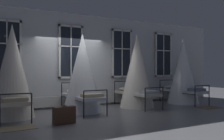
{
  "coord_description": "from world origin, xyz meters",
  "views": [
    {
      "loc": [
        -3.0,
        -7.44,
        1.38
      ],
      "look_at": [
        1.09,
        0.08,
        1.35
      ],
      "focal_mm": 39.91,
      "sensor_mm": 36.0,
      "label": 1
    }
  ],
  "objects_px": {
    "cot_third": "(82,74)",
    "cot_second": "(12,72)",
    "cot_fifth": "(183,72)",
    "cot_fourth": "(137,72)",
    "suitcase_dark": "(64,115)"
  },
  "relations": [
    {
      "from": "cot_fifth",
      "to": "cot_third",
      "type": "bearing_deg",
      "value": 89.81
    },
    {
      "from": "cot_fourth",
      "to": "cot_second",
      "type": "bearing_deg",
      "value": 88.86
    },
    {
      "from": "cot_second",
      "to": "cot_third",
      "type": "bearing_deg",
      "value": -89.58
    },
    {
      "from": "suitcase_dark",
      "to": "cot_second",
      "type": "bearing_deg",
      "value": 118.81
    },
    {
      "from": "cot_second",
      "to": "cot_fourth",
      "type": "xyz_separation_m",
      "value": [
        4.23,
        -0.02,
        -0.0
      ]
    },
    {
      "from": "cot_third",
      "to": "cot_second",
      "type": "bearing_deg",
      "value": 88.06
    },
    {
      "from": "cot_fourth",
      "to": "cot_fifth",
      "type": "relative_size",
      "value": 1.02
    },
    {
      "from": "cot_third",
      "to": "suitcase_dark",
      "type": "bearing_deg",
      "value": 142.2
    },
    {
      "from": "cot_third",
      "to": "cot_fifth",
      "type": "xyz_separation_m",
      "value": [
        4.35,
        -0.01,
        0.04
      ]
    },
    {
      "from": "cot_second",
      "to": "suitcase_dark",
      "type": "distance_m",
      "value": 2.08
    },
    {
      "from": "cot_fourth",
      "to": "cot_fifth",
      "type": "distance_m",
      "value": 2.23
    },
    {
      "from": "cot_second",
      "to": "cot_fifth",
      "type": "bearing_deg",
      "value": -88.97
    },
    {
      "from": "cot_second",
      "to": "cot_fourth",
      "type": "distance_m",
      "value": 4.23
    },
    {
      "from": "cot_third",
      "to": "cot_fifth",
      "type": "height_order",
      "value": "cot_fifth"
    },
    {
      "from": "cot_fourth",
      "to": "cot_fifth",
      "type": "height_order",
      "value": "cot_fourth"
    }
  ]
}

